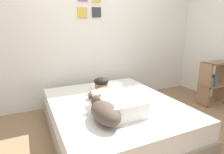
{
  "coord_description": "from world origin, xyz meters",
  "views": [
    {
      "loc": [
        -1.06,
        -1.75,
        1.33
      ],
      "look_at": [
        0.03,
        0.58,
        0.64
      ],
      "focal_mm": 30.37,
      "sensor_mm": 36.0,
      "label": 1
    }
  ],
  "objects_px": {
    "coffee_cup": "(110,88)",
    "cell_phone": "(140,100)",
    "dog": "(104,111)",
    "bookshelf": "(212,83)",
    "bed": "(114,116)",
    "pillow": "(106,85)",
    "person_lying": "(113,98)"
  },
  "relations": [
    {
      "from": "coffee_cup",
      "to": "bookshelf",
      "type": "xyz_separation_m",
      "value": [
        1.79,
        -0.34,
        -0.05
      ]
    },
    {
      "from": "dog",
      "to": "coffee_cup",
      "type": "relative_size",
      "value": 4.6
    },
    {
      "from": "coffee_cup",
      "to": "cell_phone",
      "type": "bearing_deg",
      "value": -67.79
    },
    {
      "from": "bed",
      "to": "cell_phone",
      "type": "bearing_deg",
      "value": -15.64
    },
    {
      "from": "coffee_cup",
      "to": "cell_phone",
      "type": "xyz_separation_m",
      "value": [
        0.21,
        -0.51,
        -0.03
      ]
    },
    {
      "from": "coffee_cup",
      "to": "cell_phone",
      "type": "distance_m",
      "value": 0.55
    },
    {
      "from": "bed",
      "to": "pillow",
      "type": "distance_m",
      "value": 0.61
    },
    {
      "from": "coffee_cup",
      "to": "bookshelf",
      "type": "distance_m",
      "value": 1.83
    },
    {
      "from": "bed",
      "to": "cell_phone",
      "type": "distance_m",
      "value": 0.4
    },
    {
      "from": "pillow",
      "to": "coffee_cup",
      "type": "relative_size",
      "value": 4.16
    },
    {
      "from": "bed",
      "to": "cell_phone",
      "type": "height_order",
      "value": "cell_phone"
    },
    {
      "from": "bed",
      "to": "person_lying",
      "type": "height_order",
      "value": "person_lying"
    },
    {
      "from": "cell_phone",
      "to": "bookshelf",
      "type": "height_order",
      "value": "bookshelf"
    },
    {
      "from": "pillow",
      "to": "bookshelf",
      "type": "height_order",
      "value": "bookshelf"
    },
    {
      "from": "bed",
      "to": "dog",
      "type": "bearing_deg",
      "value": -127.44
    },
    {
      "from": "dog",
      "to": "pillow",
      "type": "bearing_deg",
      "value": 65.42
    },
    {
      "from": "person_lying",
      "to": "coffee_cup",
      "type": "relative_size",
      "value": 7.36
    },
    {
      "from": "pillow",
      "to": "person_lying",
      "type": "bearing_deg",
      "value": -107.05
    },
    {
      "from": "dog",
      "to": "bookshelf",
      "type": "bearing_deg",
      "value": 12.13
    },
    {
      "from": "cell_phone",
      "to": "bookshelf",
      "type": "xyz_separation_m",
      "value": [
        1.58,
        0.17,
        -0.01
      ]
    },
    {
      "from": "cell_phone",
      "to": "person_lying",
      "type": "bearing_deg",
      "value": -177.09
    },
    {
      "from": "pillow",
      "to": "dog",
      "type": "height_order",
      "value": "dog"
    },
    {
      "from": "dog",
      "to": "bookshelf",
      "type": "relative_size",
      "value": 0.77
    },
    {
      "from": "cell_phone",
      "to": "coffee_cup",
      "type": "bearing_deg",
      "value": 112.21
    },
    {
      "from": "bed",
      "to": "person_lying",
      "type": "bearing_deg",
      "value": -124.18
    },
    {
      "from": "bed",
      "to": "dog",
      "type": "xyz_separation_m",
      "value": [
        -0.31,
        -0.4,
        0.3
      ]
    },
    {
      "from": "dog",
      "to": "coffee_cup",
      "type": "height_order",
      "value": "dog"
    },
    {
      "from": "dog",
      "to": "bookshelf",
      "type": "height_order",
      "value": "bookshelf"
    },
    {
      "from": "bed",
      "to": "cell_phone",
      "type": "relative_size",
      "value": 13.68
    },
    {
      "from": "bed",
      "to": "cell_phone",
      "type": "xyz_separation_m",
      "value": [
        0.33,
        -0.09,
        0.2
      ]
    },
    {
      "from": "pillow",
      "to": "coffee_cup",
      "type": "distance_m",
      "value": 0.13
    },
    {
      "from": "pillow",
      "to": "person_lying",
      "type": "height_order",
      "value": "person_lying"
    }
  ]
}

